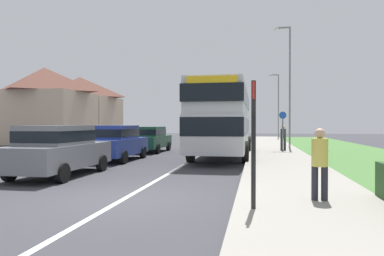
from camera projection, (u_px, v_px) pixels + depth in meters
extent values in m
plane|color=#38383D|center=(123.00, 199.00, 8.35)|extent=(120.00, 120.00, 0.00)
cube|color=silver|center=(188.00, 163.00, 16.22)|extent=(0.14, 60.00, 0.01)
cube|color=gray|center=(287.00, 169.00, 13.51)|extent=(3.20, 68.00, 0.12)
cube|color=#BCBCC1|center=(223.00, 132.00, 19.07)|extent=(2.50, 10.38, 1.65)
cube|color=#BCBCC1|center=(223.00, 102.00, 19.06)|extent=(2.45, 10.18, 1.55)
cube|color=black|center=(223.00, 126.00, 19.07)|extent=(2.52, 10.44, 0.76)
cube|color=black|center=(223.00, 101.00, 19.06)|extent=(2.52, 10.44, 0.72)
cube|color=gold|center=(211.00, 82.00, 13.99)|extent=(2.00, 0.08, 0.44)
cylinder|color=black|center=(208.00, 144.00, 22.47)|extent=(0.30, 1.00, 1.00)
cylinder|color=black|center=(248.00, 144.00, 22.03)|extent=(0.30, 1.00, 1.00)
cylinder|color=black|center=(191.00, 151.00, 16.49)|extent=(0.30, 1.00, 1.00)
cylinder|color=black|center=(245.00, 152.00, 16.05)|extent=(0.30, 1.00, 1.00)
cube|color=slate|center=(60.00, 156.00, 12.13)|extent=(1.80, 4.42, 0.78)
cube|color=slate|center=(56.00, 135.00, 11.90)|extent=(1.59, 2.43, 0.64)
cube|color=black|center=(56.00, 136.00, 11.90)|extent=(1.62, 2.45, 0.36)
cylinder|color=black|center=(58.00, 162.00, 13.64)|extent=(0.20, 0.60, 0.60)
cylinder|color=black|center=(102.00, 163.00, 13.33)|extent=(0.20, 0.60, 0.60)
cylinder|color=black|center=(9.00, 172.00, 10.94)|extent=(0.20, 0.60, 0.60)
cylinder|color=black|center=(63.00, 173.00, 10.63)|extent=(0.20, 0.60, 0.60)
cube|color=navy|center=(117.00, 146.00, 17.23)|extent=(1.73, 4.42, 0.76)
cube|color=navy|center=(115.00, 132.00, 17.00)|extent=(1.53, 2.43, 0.62)
cube|color=black|center=(115.00, 133.00, 17.00)|extent=(1.56, 2.45, 0.35)
cylinder|color=black|center=(112.00, 152.00, 18.73)|extent=(0.20, 0.60, 0.60)
cylinder|color=black|center=(143.00, 152.00, 18.43)|extent=(0.20, 0.60, 0.60)
cylinder|color=black|center=(88.00, 157.00, 16.03)|extent=(0.20, 0.60, 0.60)
cylinder|color=black|center=(124.00, 157.00, 15.73)|extent=(0.20, 0.60, 0.60)
cube|color=#19472D|center=(150.00, 142.00, 22.52)|extent=(1.81, 4.30, 0.71)
cube|color=#19472D|center=(149.00, 131.00, 22.30)|extent=(1.59, 2.36, 0.58)
cube|color=black|center=(149.00, 132.00, 22.30)|extent=(1.63, 2.39, 0.33)
cylinder|color=black|center=(143.00, 146.00, 23.99)|extent=(0.20, 0.60, 0.60)
cylinder|color=black|center=(168.00, 146.00, 23.68)|extent=(0.20, 0.60, 0.60)
cylinder|color=black|center=(129.00, 148.00, 21.37)|extent=(0.20, 0.60, 0.60)
cylinder|color=black|center=(158.00, 149.00, 21.06)|extent=(0.20, 0.60, 0.60)
cylinder|color=#23232D|center=(315.00, 186.00, 7.70)|extent=(0.14, 0.14, 0.85)
cylinder|color=#23232D|center=(324.00, 186.00, 7.67)|extent=(0.14, 0.14, 0.85)
cylinder|color=#D1C14C|center=(320.00, 152.00, 7.68)|extent=(0.34, 0.34, 0.60)
sphere|color=tan|center=(320.00, 133.00, 7.67)|extent=(0.22, 0.22, 0.22)
cylinder|color=#23232D|center=(282.00, 145.00, 22.45)|extent=(0.14, 0.14, 0.85)
cylinder|color=#23232D|center=(285.00, 145.00, 22.42)|extent=(0.14, 0.14, 0.85)
cylinder|color=#333338|center=(283.00, 134.00, 22.43)|extent=(0.34, 0.34, 0.60)
sphere|color=tan|center=(283.00, 127.00, 22.42)|extent=(0.22, 0.22, 0.22)
cylinder|color=black|center=(254.00, 148.00, 6.94)|extent=(0.09, 0.09, 2.60)
cube|color=red|center=(254.00, 91.00, 6.92)|extent=(0.04, 0.44, 0.32)
cube|color=black|center=(254.00, 135.00, 6.95)|extent=(0.06, 0.52, 0.68)
cylinder|color=slate|center=(283.00, 136.00, 21.95)|extent=(0.08, 0.08, 2.10)
cylinder|color=blue|center=(283.00, 115.00, 21.94)|extent=(0.44, 0.03, 0.44)
cylinder|color=slate|center=(290.00, 88.00, 24.36)|extent=(0.12, 0.12, 8.38)
cube|color=slate|center=(283.00, 28.00, 24.40)|extent=(0.90, 0.10, 0.10)
cube|color=silver|center=(276.00, 29.00, 24.48)|extent=(0.36, 0.20, 0.14)
cylinder|color=slate|center=(278.00, 107.00, 40.54)|extent=(0.12, 0.12, 7.38)
cube|color=slate|center=(274.00, 75.00, 40.58)|extent=(0.90, 0.10, 0.10)
cube|color=silver|center=(270.00, 76.00, 40.66)|extent=(0.36, 0.20, 0.14)
cube|color=#C1A88E|center=(44.00, 118.00, 32.51)|extent=(7.49, 6.49, 4.63)
pyramid|color=brown|center=(44.00, 80.00, 32.47)|extent=(7.49, 6.49, 2.25)
cube|color=#C1A88E|center=(80.00, 119.00, 39.03)|extent=(7.49, 6.49, 4.63)
pyramid|color=brown|center=(80.00, 87.00, 38.99)|extent=(7.49, 6.49, 2.25)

